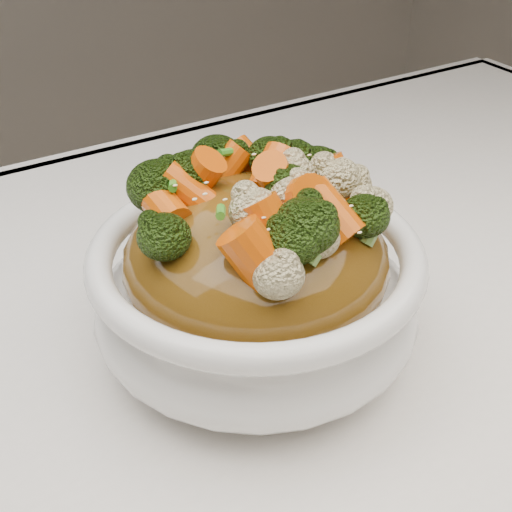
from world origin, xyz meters
TOP-DOWN VIEW (x-y plane):
  - tablecloth at (0.00, 0.00)m, footprint 1.20×0.80m
  - bowl at (0.03, 0.05)m, footprint 0.23×0.23m
  - sauce_base at (0.03, 0.05)m, footprint 0.18×0.18m
  - carrots at (0.03, 0.05)m, footprint 0.18×0.18m
  - broccoli at (0.03, 0.05)m, footprint 0.18×0.18m
  - cauliflower at (0.03, 0.05)m, footprint 0.18×0.18m
  - scallions at (0.03, 0.05)m, footprint 0.14×0.14m
  - sesame_seeds at (0.03, 0.05)m, footprint 0.16×0.16m

SIDE VIEW (x-z plane):
  - tablecloth at x=0.00m, z-range 0.71..0.75m
  - bowl at x=0.03m, z-range 0.75..0.83m
  - sauce_base at x=0.03m, z-range 0.77..0.86m
  - cauliflower at x=0.03m, z-range 0.86..0.89m
  - broccoli at x=0.03m, z-range 0.86..0.90m
  - carrots at x=0.03m, z-range 0.85..0.90m
  - scallions at x=0.03m, z-range 0.87..0.89m
  - sesame_seeds at x=0.03m, z-range 0.88..0.88m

